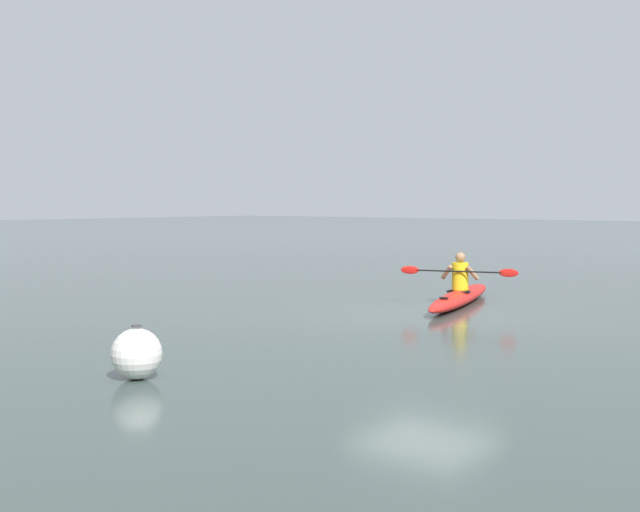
% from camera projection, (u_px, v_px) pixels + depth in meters
% --- Properties ---
extents(ground_plane, '(160.00, 160.00, 0.00)m').
position_uv_depth(ground_plane, '(426.00, 315.00, 16.30)').
color(ground_plane, '#384742').
extents(kayak, '(2.03, 5.03, 0.31)m').
position_uv_depth(kayak, '(460.00, 297.00, 18.00)').
color(kayak, red).
rests_on(kayak, ground).
extents(kayaker, '(2.37, 0.77, 0.79)m').
position_uv_depth(kayaker, '(460.00, 274.00, 17.92)').
color(kayaker, yellow).
rests_on(kayaker, kayak).
extents(mooring_buoy_orange_mid, '(0.63, 0.63, 0.67)m').
position_uv_depth(mooring_buoy_orange_mid, '(137.00, 354.00, 10.42)').
color(mooring_buoy_orange_mid, silver).
rests_on(mooring_buoy_orange_mid, ground).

